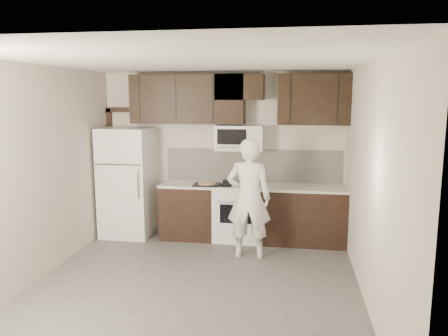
% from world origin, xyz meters
% --- Properties ---
extents(floor, '(4.50, 4.50, 0.00)m').
position_xyz_m(floor, '(0.00, 0.00, 0.00)').
color(floor, '#4B4946').
rests_on(floor, ground).
extents(back_wall, '(4.00, 0.00, 4.00)m').
position_xyz_m(back_wall, '(0.00, 2.25, 1.35)').
color(back_wall, beige).
rests_on(back_wall, ground).
extents(ceiling, '(4.50, 4.50, 0.00)m').
position_xyz_m(ceiling, '(0.00, 0.00, 2.70)').
color(ceiling, white).
rests_on(ceiling, back_wall).
extents(counter_run, '(2.95, 0.64, 0.91)m').
position_xyz_m(counter_run, '(0.60, 1.94, 0.46)').
color(counter_run, black).
rests_on(counter_run, floor).
extents(stove, '(0.76, 0.66, 0.94)m').
position_xyz_m(stove, '(0.30, 1.94, 0.46)').
color(stove, white).
rests_on(stove, floor).
extents(backsplash, '(2.90, 0.02, 0.54)m').
position_xyz_m(backsplash, '(0.50, 2.24, 1.18)').
color(backsplash, beige).
rests_on(backsplash, counter_run).
extents(upper_cabinets, '(3.48, 0.35, 0.78)m').
position_xyz_m(upper_cabinets, '(0.21, 2.08, 2.28)').
color(upper_cabinets, black).
rests_on(upper_cabinets, back_wall).
extents(microwave, '(0.76, 0.42, 0.40)m').
position_xyz_m(microwave, '(0.30, 2.06, 1.65)').
color(microwave, white).
rests_on(microwave, upper_cabinets).
extents(refrigerator, '(0.80, 0.76, 1.80)m').
position_xyz_m(refrigerator, '(-1.55, 1.89, 0.90)').
color(refrigerator, white).
rests_on(refrigerator, floor).
extents(door_trim, '(0.50, 0.08, 2.12)m').
position_xyz_m(door_trim, '(-1.92, 2.21, 1.25)').
color(door_trim, black).
rests_on(door_trim, floor).
extents(saucepan, '(0.31, 0.18, 0.17)m').
position_xyz_m(saucepan, '(0.48, 1.79, 0.98)').
color(saucepan, silver).
rests_on(saucepan, stove).
extents(baking_tray, '(0.43, 0.33, 0.02)m').
position_xyz_m(baking_tray, '(-0.19, 1.80, 0.92)').
color(baking_tray, black).
rests_on(baking_tray, counter_run).
extents(pizza, '(0.29, 0.29, 0.02)m').
position_xyz_m(pizza, '(-0.19, 1.80, 0.94)').
color(pizza, tan).
rests_on(pizza, baking_tray).
extents(person, '(0.64, 0.42, 1.74)m').
position_xyz_m(person, '(0.55, 1.19, 0.87)').
color(person, silver).
rests_on(person, floor).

